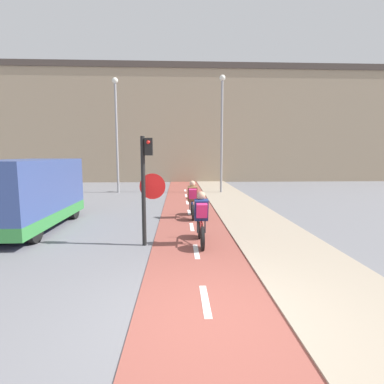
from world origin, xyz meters
The scene contains 10 objects.
ground_plane centered at (0.00, 0.00, 0.00)m, with size 120.00×120.00×0.00m, color slate.
bike_lane centered at (0.00, 0.01, 0.01)m, with size 2.24×60.00×0.02m.
sidewalk_strip centered at (2.32, 0.00, 0.03)m, with size 2.40×60.00×0.05m.
building_row_background centered at (0.00, 24.18, 5.00)m, with size 60.00×5.20×9.98m.
traffic_light_pole centered at (-1.25, 3.63, 1.78)m, with size 0.67×0.25×2.86m.
street_lamp_far centered at (-4.22, 14.73, 4.25)m, with size 0.36×0.36×6.97m.
street_lamp_sidewalk centered at (2.20, 14.26, 4.30)m, with size 0.36×0.36×7.08m.
cyclist_near centered at (0.17, 3.62, 0.70)m, with size 0.46×1.67×1.43m.
cyclist_far centered at (0.09, 6.97, 0.69)m, with size 0.46×1.61×1.42m.
van centered at (-5.20, 5.52, 1.10)m, with size 1.93×4.77×2.23m.
Camera 1 is at (-0.42, -4.12, 2.40)m, focal length 28.00 mm.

